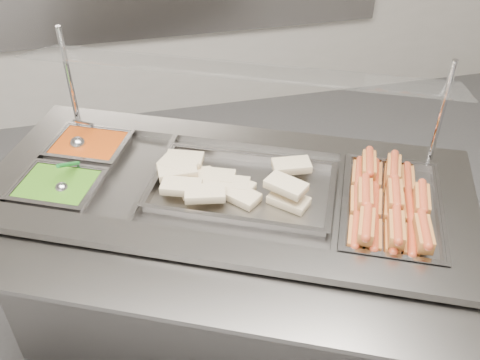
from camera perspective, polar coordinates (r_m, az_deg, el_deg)
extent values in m
cube|color=slate|center=(2.25, -1.19, -9.05)|extent=(1.83, 1.36, 0.82)
cube|color=gray|center=(1.73, -3.80, -7.26)|extent=(1.66, 0.86, 0.03)
cube|color=gray|center=(2.23, 0.55, 4.59)|extent=(1.66, 0.86, 0.03)
cube|color=gray|center=(2.26, -22.13, 2.11)|extent=(0.34, 0.54, 0.03)
cube|color=gray|center=(1.99, 22.55, -3.57)|extent=(0.34, 0.54, 0.03)
cube|color=black|center=(2.03, -1.30, -2.98)|extent=(1.61, 1.13, 0.02)
cube|color=gray|center=(1.93, 10.48, -1.89)|extent=(0.24, 0.49, 0.01)
cube|color=gray|center=(2.03, -9.15, 0.64)|extent=(0.24, 0.49, 0.01)
cube|color=gray|center=(1.65, -5.16, -11.80)|extent=(1.64, 0.93, 0.02)
cylinder|color=slate|center=(1.75, 21.12, -12.76)|extent=(0.12, 0.23, 0.02)
cylinder|color=silver|center=(2.33, -17.84, 10.64)|extent=(0.02, 0.02, 0.41)
cylinder|color=silver|center=(2.09, 20.70, 6.75)|extent=(0.02, 0.02, 0.41)
cube|color=silver|center=(1.92, -0.20, 11.68)|extent=(1.52, 0.90, 0.08)
cube|color=#A83009|center=(2.27, -15.69, 3.02)|extent=(0.33, 0.30, 0.08)
cube|color=#19580D|center=(2.08, -18.74, -1.22)|extent=(0.33, 0.30, 0.08)
cube|color=#A25521|center=(1.81, 12.20, -5.74)|extent=(0.11, 0.15, 0.05)
cylinder|color=#BE4722|center=(1.80, 12.28, -5.28)|extent=(0.09, 0.15, 0.03)
cube|color=#A25521|center=(1.94, 12.38, -2.44)|extent=(0.10, 0.15, 0.05)
cylinder|color=#BE4722|center=(1.92, 12.45, -1.98)|extent=(0.09, 0.15, 0.03)
cube|color=#A25521|center=(2.07, 12.52, 0.42)|extent=(0.11, 0.15, 0.05)
cylinder|color=#BE4722|center=(2.05, 12.61, 0.91)|extent=(0.09, 0.15, 0.03)
cube|color=#A25521|center=(1.82, 14.02, -5.99)|extent=(0.10, 0.15, 0.05)
cylinder|color=#BE4722|center=(1.80, 14.13, -5.50)|extent=(0.09, 0.15, 0.03)
cube|color=#A25521|center=(1.94, 14.08, -2.66)|extent=(0.11, 0.15, 0.05)
cylinder|color=#BE4722|center=(1.93, 14.17, -2.20)|extent=(0.10, 0.15, 0.03)
cube|color=#A25521|center=(2.07, 14.13, 0.28)|extent=(0.11, 0.15, 0.05)
cylinder|color=#BE4722|center=(2.06, 14.21, 0.70)|extent=(0.10, 0.15, 0.03)
cube|color=#A25521|center=(1.82, 15.88, -6.19)|extent=(0.10, 0.15, 0.05)
cylinder|color=#BE4722|center=(1.81, 15.99, -5.72)|extent=(0.09, 0.15, 0.03)
cube|color=#A25521|center=(1.95, 15.81, -2.87)|extent=(0.11, 0.15, 0.05)
cylinder|color=#BE4722|center=(1.93, 15.91, -2.41)|extent=(0.10, 0.15, 0.03)
cube|color=#A25521|center=(2.08, 15.74, 0.01)|extent=(0.11, 0.15, 0.05)
cylinder|color=#BE4722|center=(2.06, 15.84, 0.49)|extent=(0.10, 0.15, 0.03)
cube|color=#A25521|center=(1.83, 17.71, -6.44)|extent=(0.11, 0.15, 0.05)
cylinder|color=#BE4722|center=(1.82, 17.84, -5.93)|extent=(0.10, 0.15, 0.03)
cube|color=#A25521|center=(1.96, 17.53, -3.08)|extent=(0.10, 0.15, 0.05)
cylinder|color=#BE4722|center=(1.94, 17.64, -2.62)|extent=(0.09, 0.15, 0.03)
cube|color=#A25521|center=(2.08, 17.36, -0.14)|extent=(0.10, 0.15, 0.05)
cylinder|color=#BE4722|center=(2.07, 17.46, 0.28)|extent=(0.09, 0.15, 0.03)
cube|color=#A25521|center=(1.78, 13.31, -4.83)|extent=(0.11, 0.15, 0.05)
cylinder|color=#BE4722|center=(1.77, 13.40, -4.33)|extent=(0.10, 0.15, 0.03)
cube|color=#A25521|center=(1.90, 13.19, -1.58)|extent=(0.10, 0.15, 0.05)
cylinder|color=#BE4722|center=(1.89, 13.27, -1.09)|extent=(0.09, 0.15, 0.03)
cube|color=#A25521|center=(2.04, 13.58, 1.48)|extent=(0.10, 0.15, 0.05)
cylinder|color=#BE4722|center=(2.03, 13.66, 1.95)|extent=(0.09, 0.15, 0.03)
cube|color=#A25521|center=(1.79, 16.33, -5.09)|extent=(0.10, 0.15, 0.05)
cylinder|color=#BE4722|center=(1.78, 16.44, -4.60)|extent=(0.09, 0.15, 0.03)
cube|color=#A25521|center=(1.92, 16.20, -1.66)|extent=(0.10, 0.15, 0.05)
cylinder|color=#BE4722|center=(1.91, 16.31, -1.18)|extent=(0.09, 0.15, 0.03)
cube|color=#A25521|center=(2.05, 16.03, 1.05)|extent=(0.11, 0.15, 0.05)
cylinder|color=#BE4722|center=(2.03, 16.13, 1.52)|extent=(0.10, 0.15, 0.03)
cube|color=#A25521|center=(1.80, 18.98, -5.44)|extent=(0.10, 0.15, 0.05)
cylinder|color=#BE4722|center=(1.79, 19.11, -4.96)|extent=(0.08, 0.16, 0.03)
cube|color=#A25521|center=(1.93, 18.81, -2.12)|extent=(0.11, 0.15, 0.05)
cylinder|color=#BE4722|center=(1.92, 18.93, -1.65)|extent=(0.10, 0.15, 0.03)
cube|color=#CBAF88|center=(1.95, -4.29, -0.85)|extent=(0.14, 0.08, 0.03)
cube|color=#CBAF88|center=(1.90, 5.21, -2.18)|extent=(0.16, 0.16, 0.03)
cube|color=#CBAF88|center=(2.00, -4.96, 0.30)|extent=(0.14, 0.08, 0.03)
cube|color=#CBAF88|center=(1.96, -5.61, -0.84)|extent=(0.15, 0.16, 0.03)
cube|color=#CBAF88|center=(1.99, -2.62, 0.32)|extent=(0.16, 0.13, 0.03)
cube|color=#CBAF88|center=(1.96, -1.11, -0.45)|extent=(0.16, 0.13, 0.03)
cube|color=#CBAF88|center=(1.96, -0.58, -0.62)|extent=(0.16, 0.15, 0.03)
cube|color=#CBAF88|center=(1.91, -0.01, -1.65)|extent=(0.15, 0.16, 0.03)
cube|color=#CBAF88|center=(1.88, -3.75, -1.45)|extent=(0.15, 0.10, 0.03)
cube|color=#CBAF88|center=(2.05, -5.97, 2.21)|extent=(0.16, 0.12, 0.03)
cube|color=#CBAF88|center=(2.01, -6.63, 1.55)|extent=(0.16, 0.15, 0.03)
cube|color=#CBAF88|center=(2.01, 5.52, 1.55)|extent=(0.15, 0.09, 0.03)
cube|color=#CBAF88|center=(1.91, -6.28, -0.69)|extent=(0.16, 0.12, 0.03)
cube|color=#CBAF88|center=(1.99, -6.69, 0.93)|extent=(0.14, 0.08, 0.03)
cube|color=#CBAF88|center=(1.87, 4.93, -0.58)|extent=(0.15, 0.16, 0.03)
sphere|color=silver|center=(2.25, -16.91, 3.65)|extent=(0.07, 0.07, 0.07)
cylinder|color=silver|center=(2.28, -16.36, 5.88)|extent=(0.07, 0.13, 0.11)
sphere|color=silver|center=(2.04, -18.46, -0.92)|extent=(0.05, 0.05, 0.05)
cylinder|color=#147528|center=(2.05, -17.85, 1.60)|extent=(0.07, 0.13, 0.09)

